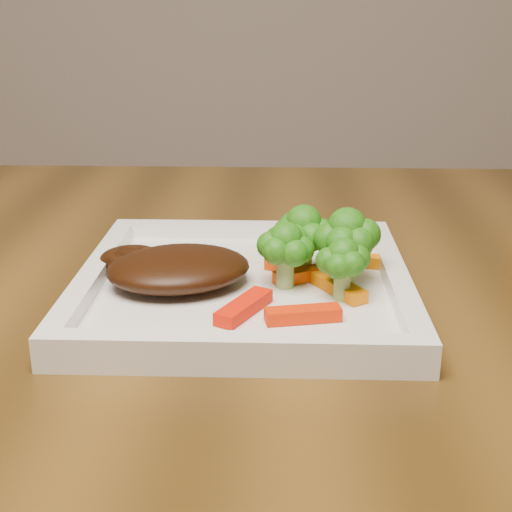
{
  "coord_description": "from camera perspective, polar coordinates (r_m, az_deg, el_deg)",
  "views": [
    {
      "loc": [
        -0.12,
        -0.44,
        0.99
      ],
      "look_at": [
        -0.14,
        0.11,
        0.79
      ],
      "focal_mm": 50.0,
      "sensor_mm": 36.0,
      "label": 1
    }
  ],
  "objects": [
    {
      "name": "broccoli_0",
      "position": [
        0.61,
        3.81,
        1.69
      ],
      "size": [
        0.07,
        0.07,
        0.07
      ],
      "primitive_type": null,
      "rotation": [
        0.0,
        0.0,
        -0.24
      ],
      "color": "#237112",
      "rests_on": "plate"
    },
    {
      "name": "broccoli_3",
      "position": [
        0.58,
        2.37,
        0.37
      ],
      "size": [
        0.06,
        0.06,
        0.06
      ],
      "primitive_type": null,
      "rotation": [
        0.0,
        0.0,
        0.27
      ],
      "color": "#275F0F",
      "rests_on": "plate"
    },
    {
      "name": "plate",
      "position": [
        0.6,
        -0.96,
        -2.79
      ],
      "size": [
        0.27,
        0.27,
        0.01
      ],
      "primitive_type": "cube",
      "color": "white",
      "rests_on": "dining_table"
    },
    {
      "name": "carrot_0",
      "position": [
        0.53,
        3.78,
        -4.68
      ],
      "size": [
        0.06,
        0.03,
        0.01
      ],
      "primitive_type": "cube",
      "rotation": [
        0.0,
        0.0,
        0.2
      ],
      "color": "red",
      "rests_on": "plate"
    },
    {
      "name": "carrot_4",
      "position": [
        0.64,
        1.88,
        0.03
      ],
      "size": [
        0.03,
        0.05,
        0.01
      ],
      "primitive_type": "cube",
      "rotation": [
        0.0,
        0.0,
        1.31
      ],
      "color": "#F64204",
      "rests_on": "plate"
    },
    {
      "name": "broccoli_2",
      "position": [
        0.56,
        6.97,
        -0.65
      ],
      "size": [
        0.06,
        0.06,
        0.06
      ],
      "primitive_type": null,
      "rotation": [
        0.0,
        0.0,
        -0.28
      ],
      "color": "#277713",
      "rests_on": "plate"
    },
    {
      "name": "steak",
      "position": [
        0.59,
        -6.22,
        -0.99
      ],
      "size": [
        0.14,
        0.12,
        0.03
      ],
      "primitive_type": "ellipsoid",
      "rotation": [
        0.0,
        0.0,
        0.27
      ],
      "color": "black",
      "rests_on": "plate"
    },
    {
      "name": "broccoli_1",
      "position": [
        0.59,
        7.23,
        0.76
      ],
      "size": [
        0.08,
        0.08,
        0.06
      ],
      "primitive_type": null,
      "rotation": [
        0.0,
        0.0,
        -0.42
      ],
      "color": "#145D0F",
      "rests_on": "plate"
    },
    {
      "name": "carrot_3",
      "position": [
        0.64,
        8.82,
        -0.37
      ],
      "size": [
        0.05,
        0.02,
        0.01
      ],
      "primitive_type": "cube",
      "rotation": [
        0.0,
        0.0,
        -0.21
      ],
      "color": "orange",
      "rests_on": "plate"
    },
    {
      "name": "carrot_5",
      "position": [
        0.58,
        6.63,
        -2.49
      ],
      "size": [
        0.04,
        0.06,
        0.01
      ],
      "primitive_type": "cube",
      "rotation": [
        0.0,
        0.0,
        -1.0
      ],
      "color": "orange",
      "rests_on": "plate"
    },
    {
      "name": "carrot_6",
      "position": [
        0.6,
        3.76,
        -1.49
      ],
      "size": [
        0.05,
        0.04,
        0.01
      ],
      "primitive_type": "cube",
      "rotation": [
        0.0,
        0.0,
        0.49
      ],
      "color": "#FF5304",
      "rests_on": "plate"
    },
    {
      "name": "carrot_2",
      "position": [
        0.54,
        -0.97,
        -4.1
      ],
      "size": [
        0.04,
        0.06,
        0.01
      ],
      "primitive_type": "cube",
      "rotation": [
        0.0,
        0.0,
        1.09
      ],
      "color": "red",
      "rests_on": "plate"
    }
  ]
}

